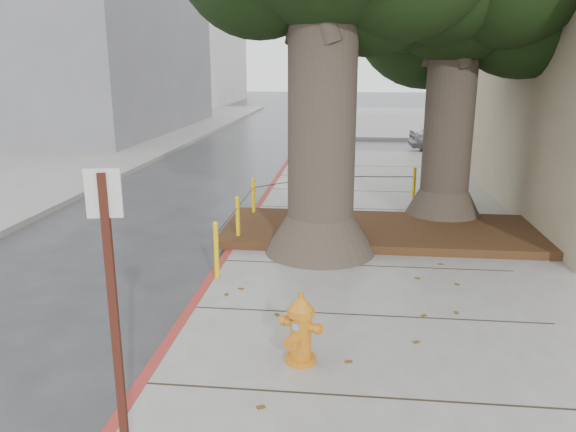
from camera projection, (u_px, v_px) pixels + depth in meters
The scene contains 12 objects.
ground at pixel (330, 323), 7.87m from camera, with size 140.00×140.00×0.00m, color #28282B.
sidewalk_far at pixel (441, 120), 36.01m from camera, with size 16.00×20.00×0.15m, color slate.
curb_red at pixel (228, 255), 10.46m from camera, with size 0.14×26.00×0.16m, color maroon.
planter_bed at pixel (382, 231), 11.46m from camera, with size 6.40×2.60×0.16m, color black.
building_far_grey at pixel (58, 15), 29.00m from camera, with size 12.00×16.00×12.00m, color slate.
building_far_white at pixel (163, 19), 50.89m from camera, with size 12.00×18.00×15.00m, color silver.
bollard_ring at pixel (298, 202), 11.99m from camera, with size 3.79×5.39×0.95m.
fire_hydrant at pixel (301, 329), 6.45m from camera, with size 0.47×0.47×0.86m.
signpost at pixel (114, 315), 4.32m from camera, with size 0.26×0.07×2.64m.
car_silver at pixel (451, 137), 23.63m from camera, with size 1.38×3.42×1.17m, color #AAA9AF.
car_red at pixel (540, 134), 24.06m from camera, with size 1.38×3.95×1.30m, color maroon.
car_dark at pixel (90, 130), 25.45m from camera, with size 1.83×4.51×1.31m, color black.
Camera 1 is at (0.19, -7.23, 3.51)m, focal length 35.00 mm.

